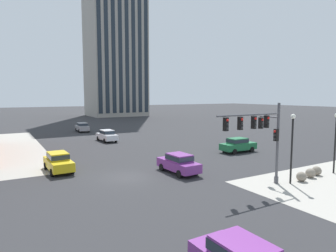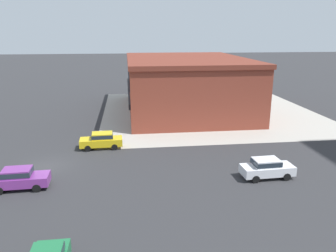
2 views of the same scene
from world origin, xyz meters
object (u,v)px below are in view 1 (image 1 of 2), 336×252
bollard_sphere_curb_b (310,173)px  street_lamp_corner_near (292,140)px  traffic_signal_main (262,132)px  car_main_northbound_far (82,127)px  bollard_sphere_curb_a (301,177)px  car_main_southbound_near (107,135)px  car_cross_westbound (58,161)px  street_lamp_mid_sidewalk (336,136)px  bollard_sphere_curb_c (317,171)px  car_cross_eastbound (179,163)px  car_main_northbound_near (238,144)px

bollard_sphere_curb_b → street_lamp_corner_near: bearing=-175.5°
traffic_signal_main → car_main_northbound_far: (-3.10, 39.48, -3.08)m
bollard_sphere_curb_a → street_lamp_corner_near: (-1.19, 0.09, 2.94)m
car_main_southbound_near → car_cross_westbound: size_ratio=1.00×
traffic_signal_main → street_lamp_mid_sidewalk: 8.19m
bollard_sphere_curb_c → car_cross_eastbound: 11.55m
street_lamp_corner_near → car_cross_eastbound: (-5.70, 6.85, -2.40)m
bollard_sphere_curb_b → car_cross_westbound: 21.29m
car_main_northbound_near → street_lamp_mid_sidewalk: bearing=-87.7°
car_main_northbound_far → car_cross_westbound: same height
bollard_sphere_curb_b → car_main_southbound_near: car_main_southbound_near is taller
traffic_signal_main → bollard_sphere_curb_a: traffic_signal_main is taller
car_main_northbound_near → car_main_southbound_near: same height
car_cross_westbound → car_main_northbound_near: bearing=-3.9°
bollard_sphere_curb_b → bollard_sphere_curb_c: (1.12, 0.20, 0.00)m
bollard_sphere_curb_b → street_lamp_mid_sidewalk: 4.15m
street_lamp_mid_sidewalk → car_cross_westbound: bearing=148.3°
bollard_sphere_curb_c → street_lamp_mid_sidewalk: size_ratio=0.15×
bollard_sphere_curb_b → car_cross_westbound: car_cross_westbound is taller
bollard_sphere_curb_a → bollard_sphere_curb_b: bearing=11.1°
street_lamp_mid_sidewalk → bollard_sphere_curb_a: bearing=-177.8°
traffic_signal_main → street_lamp_corner_near: traffic_signal_main is taller
bollard_sphere_curb_a → car_main_northbound_near: (4.13, 11.36, 0.53)m
bollard_sphere_curb_c → street_lamp_mid_sidewalk: street_lamp_mid_sidewalk is taller
traffic_signal_main → car_cross_westbound: (-12.17, 11.85, -3.08)m
bollard_sphere_curb_c → street_lamp_mid_sidewalk: bearing=-10.0°
bollard_sphere_curb_b → street_lamp_mid_sidewalk: (3.00, -0.13, 2.87)m
car_main_northbound_near → car_cross_eastbound: (-11.02, -4.42, 0.00)m
car_main_southbound_near → bollard_sphere_curb_b: bearing=-73.2°
street_lamp_mid_sidewalk → car_main_northbound_far: size_ratio=1.15×
bollard_sphere_curb_a → car_main_northbound_near: bearing=70.0°
bollard_sphere_curb_b → street_lamp_corner_near: 4.04m
car_cross_eastbound → car_cross_westbound: bearing=146.8°
car_main_northbound_near → car_main_northbound_far: bearing=110.4°
bollard_sphere_curb_b → street_lamp_corner_near: street_lamp_corner_near is taller
car_main_northbound_near → car_cross_westbound: (-19.85, 1.36, 0.00)m
street_lamp_corner_near → car_main_northbound_near: size_ratio=1.20×
traffic_signal_main → street_lamp_mid_sidewalk: (8.12, -0.70, -0.74)m
car_cross_eastbound → car_main_northbound_near: bearing=21.9°
car_cross_eastbound → car_main_southbound_near: bearing=88.8°
bollard_sphere_curb_a → bollard_sphere_curb_b: size_ratio=1.00×
bollard_sphere_curb_a → street_lamp_mid_sidewalk: (4.58, 0.17, 2.87)m
street_lamp_corner_near → street_lamp_mid_sidewalk: 5.77m
bollard_sphere_curb_c → car_main_northbound_far: size_ratio=0.17×
bollard_sphere_curb_c → car_main_southbound_near: (-9.17, 26.54, 0.53)m
car_main_northbound_near → car_main_northbound_far: 30.93m
bollard_sphere_curb_c → car_main_northbound_far: (-9.34, 39.84, 0.53)m
traffic_signal_main → car_cross_eastbound: size_ratio=1.37×
bollard_sphere_curb_b → car_main_northbound_far: 40.88m
street_lamp_corner_near → car_main_southbound_near: (-5.29, 26.95, -2.40)m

